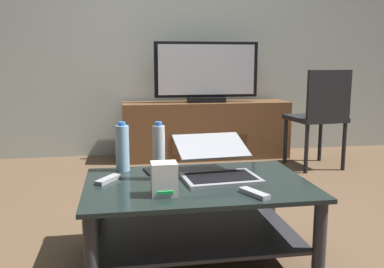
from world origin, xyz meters
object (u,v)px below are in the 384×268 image
Objects in this scene: television at (206,73)px; cell_phone at (152,171)px; media_cabinet at (206,130)px; soundbar_remote at (108,180)px; tv_remote at (254,193)px; water_bottle_far at (159,152)px; router_box at (164,179)px; water_bottle_near at (122,148)px; coffee_table at (197,206)px; dining_chair at (320,113)px; laptop at (217,165)px.

cell_phone is (-0.69, -1.97, -0.45)m from television.
soundbar_remote is (-0.92, -2.13, 0.12)m from media_cabinet.
tv_remote reaches higher than cell_phone.
television is 2.24m from water_bottle_far.
water_bottle_near is (-0.17, 0.46, 0.05)m from router_box.
router_box is 0.92× the size of tv_remote.
dining_chair reaches higher than coffee_table.
tv_remote is 0.72m from soundbar_remote.
water_bottle_far reaches higher than router_box.
laptop reaches higher than media_cabinet.
water_bottle_far is (0.18, -0.20, 0.01)m from water_bottle_near.
tv_remote is (-0.28, -2.44, -0.45)m from television.
television is 2.34m from soundbar_remote.
dining_chair is 2.19m from water_bottle_far.
media_cabinet reaches higher than cell_phone.
media_cabinet is at bearing 59.38° from tv_remote.
television is at bearing 74.13° from router_box.
television is 2.11m from water_bottle_near.
tv_remote is at bearing -49.61° from coffee_table.
water_bottle_far is at bearing -48.73° from water_bottle_near.
tv_remote is (0.39, -0.07, -0.06)m from router_box.
television reaches higher than cell_phone.
television is 3.92× the size of water_bottle_near.
coffee_table is 7.37× the size of router_box.
soundbar_remote is at bearing 168.98° from coffee_table.
coffee_table is 0.35m from tv_remote.
dining_chair is 6.43× the size of cell_phone.
cell_phone is at bearing 132.38° from coffee_table.
router_box is (-0.18, -0.17, 0.20)m from coffee_table.
coffee_table is at bearing -38.70° from water_bottle_near.
television reaches higher than laptop.
water_bottle_far is 0.28m from soundbar_remote.
water_bottle_far reaches higher than laptop.
water_bottle_far is at bearing 154.90° from coffee_table.
water_bottle_near reaches higher than cell_phone.
laptop is (-0.38, -2.11, -0.39)m from television.
router_box is 0.49m from water_bottle_near.
dining_chair reaches higher than water_bottle_near.
television is 2.49m from router_box.
laptop is at bearing -100.19° from television.
water_bottle_near is (-0.85, -1.91, -0.33)m from television.
tv_remote is (-0.28, -2.46, 0.12)m from media_cabinet.
television is 2.49m from tv_remote.
water_bottle_near is 1.88× the size of cell_phone.
soundbar_remote is at bearing 179.91° from laptop.
media_cabinet is 11.33× the size of router_box.
dining_chair is at bearing 72.76° from soundbar_remote.
soundbar_remote is at bearing -158.98° from cell_phone.
soundbar_remote is (-0.64, 0.33, 0.00)m from tv_remote.
coffee_table is at bearing 22.60° from soundbar_remote.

